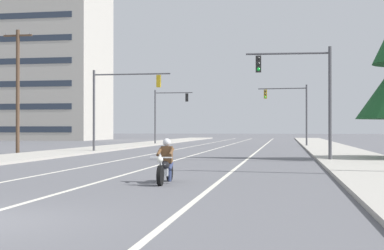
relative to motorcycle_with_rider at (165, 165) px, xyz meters
The scene contains 12 objects.
lane_stripe_center 36.99m from the motorcycle_with_rider, 93.53° to the left, with size 0.16×100.00×0.01m, color beige.
lane_stripe_left 37.32m from the motorcycle_with_rider, 98.34° to the left, with size 0.16×100.00×0.01m, color beige.
lane_stripe_right 36.96m from the motorcycle_with_rider, 87.43° to the left, with size 0.16×100.00×0.01m, color beige.
sidewalk_kerb_right 32.86m from the motorcycle_with_rider, 76.31° to the left, with size 4.40×110.00×0.14m, color #ADA89E.
sidewalk_kerb_left 34.09m from the motorcycle_with_rider, 110.53° to the left, with size 4.40×110.00×0.14m, color #ADA89E.
motorcycle_with_rider is the anchor object (origin of this frame).
traffic_signal_near_right 14.12m from the motorcycle_with_rider, 68.86° to the left, with size 4.57×0.56×6.20m.
traffic_signal_near_left 24.06m from the motorcycle_with_rider, 111.19° to the left, with size 5.95×0.37×6.20m.
traffic_signal_mid_right 39.11m from the motorcycle_with_rider, 83.27° to the left, with size 4.90×0.44×6.20m.
traffic_signal_mid_left 44.47m from the motorcycle_with_rider, 102.26° to the left, with size 4.37×0.37×6.20m.
utility_pole_left_near 24.03m from the motorcycle_with_rider, 128.24° to the left, with size 2.12×0.26×8.74m.
apartment_building_far_left_block 78.74m from the motorcycle_with_rider, 118.78° to the left, with size 23.38×14.65×31.38m.
Camera 1 is at (5.93, -9.51, 1.76)m, focal length 51.79 mm.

